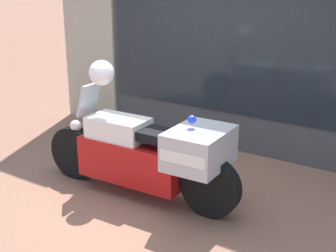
# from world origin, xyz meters

# --- Properties ---
(ground_plane) EXTENTS (60.00, 60.00, 0.00)m
(ground_plane) POSITION_xyz_m (0.00, 0.00, 0.00)
(ground_plane) COLOR #8E604C
(window_display) EXTENTS (4.47, 0.30, 1.98)m
(window_display) POSITION_xyz_m (0.44, 2.03, 0.47)
(window_display) COLOR slate
(window_display) RESTS_ON ground
(paramedic_motorcycle) EXTENTS (2.46, 0.73, 1.21)m
(paramedic_motorcycle) POSITION_xyz_m (0.05, -0.04, 0.53)
(paramedic_motorcycle) COLOR black
(paramedic_motorcycle) RESTS_ON ground
(white_helmet) EXTENTS (0.28, 0.28, 0.28)m
(white_helmet) POSITION_xyz_m (-0.57, -0.06, 1.35)
(white_helmet) COLOR white
(white_helmet) RESTS_ON paramedic_motorcycle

